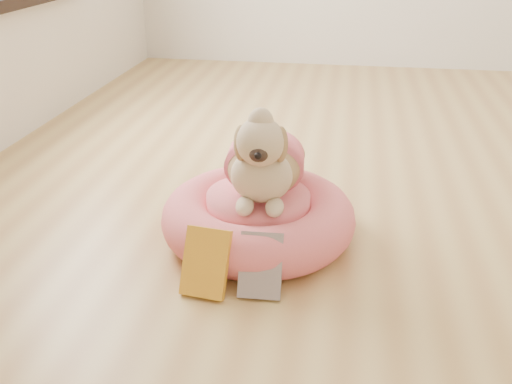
% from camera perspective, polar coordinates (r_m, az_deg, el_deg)
% --- Properties ---
extents(floor, '(4.50, 4.50, 0.00)m').
position_cam_1_polar(floor, '(2.58, 15.62, 0.79)').
color(floor, '#B4864B').
rests_on(floor, ground).
extents(pet_bed, '(0.68, 0.68, 0.18)m').
position_cam_1_polar(pet_bed, '(2.02, 0.23, -2.54)').
color(pet_bed, '#DE5764').
rests_on(pet_bed, floor).
extents(dog, '(0.37, 0.50, 0.35)m').
position_cam_1_polar(dog, '(1.92, 0.81, 4.69)').
color(dog, brown).
rests_on(dog, pet_bed).
extents(book_yellow, '(0.15, 0.14, 0.20)m').
position_cam_1_polar(book_yellow, '(1.75, -5.05, -7.04)').
color(book_yellow, yellow).
rests_on(book_yellow, floor).
extents(book_white, '(0.14, 0.13, 0.18)m').
position_cam_1_polar(book_white, '(1.74, 0.47, -7.35)').
color(book_white, white).
rests_on(book_white, floor).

